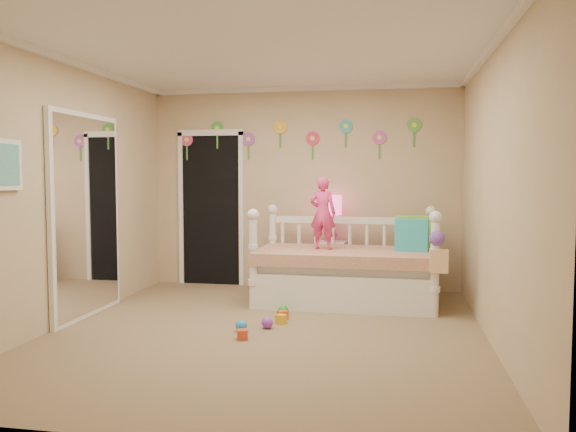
% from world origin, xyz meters
% --- Properties ---
extents(floor, '(4.00, 4.50, 0.01)m').
position_xyz_m(floor, '(0.00, 0.00, 0.00)').
color(floor, '#7F684C').
rests_on(floor, ground).
extents(ceiling, '(4.00, 4.50, 0.01)m').
position_xyz_m(ceiling, '(0.00, 0.00, 2.60)').
color(ceiling, white).
rests_on(ceiling, floor).
extents(back_wall, '(4.00, 0.01, 2.60)m').
position_xyz_m(back_wall, '(0.00, 2.25, 1.30)').
color(back_wall, tan).
rests_on(back_wall, floor).
extents(left_wall, '(0.01, 4.50, 2.60)m').
position_xyz_m(left_wall, '(-2.00, 0.00, 1.30)').
color(left_wall, tan).
rests_on(left_wall, floor).
extents(right_wall, '(0.01, 4.50, 2.60)m').
position_xyz_m(right_wall, '(2.00, 0.00, 1.30)').
color(right_wall, tan).
rests_on(right_wall, floor).
extents(crown_molding, '(4.00, 4.50, 0.06)m').
position_xyz_m(crown_molding, '(0.00, 0.00, 2.57)').
color(crown_molding, white).
rests_on(crown_molding, ceiling).
extents(daybed, '(2.06, 1.13, 1.11)m').
position_xyz_m(daybed, '(0.62, 1.39, 0.55)').
color(daybed, white).
rests_on(daybed, floor).
extents(pillow_turquoise, '(0.37, 0.17, 0.36)m').
position_xyz_m(pillow_turquoise, '(1.36, 1.38, 0.80)').
color(pillow_turquoise, '#26A5C1').
rests_on(pillow_turquoise, daybed).
extents(pillow_lime, '(0.41, 0.17, 0.38)m').
position_xyz_m(pillow_lime, '(1.39, 1.65, 0.81)').
color(pillow_lime, '#7AE144').
rests_on(pillow_lime, daybed).
extents(child, '(0.33, 0.24, 0.83)m').
position_xyz_m(child, '(0.36, 1.37, 1.03)').
color(child, '#F43780').
rests_on(child, daybed).
extents(nightstand, '(0.40, 0.31, 0.63)m').
position_xyz_m(nightstand, '(0.38, 2.07, 0.32)').
color(nightstand, white).
rests_on(nightstand, floor).
extents(table_lamp, '(0.27, 0.27, 0.58)m').
position_xyz_m(table_lamp, '(0.38, 2.07, 1.02)').
color(table_lamp, '#E61E7F').
rests_on(table_lamp, nightstand).
extents(closet_doorway, '(0.90, 0.04, 2.07)m').
position_xyz_m(closet_doorway, '(-1.25, 2.23, 1.03)').
color(closet_doorway, black).
rests_on(closet_doorway, back_wall).
extents(flower_decals, '(3.40, 0.02, 0.50)m').
position_xyz_m(flower_decals, '(-0.09, 2.24, 1.94)').
color(flower_decals, '#B2668C').
rests_on(flower_decals, back_wall).
extents(mirror_closet, '(0.07, 1.30, 2.10)m').
position_xyz_m(mirror_closet, '(-1.96, 0.30, 1.05)').
color(mirror_closet, white).
rests_on(mirror_closet, left_wall).
extents(wall_picture, '(0.05, 0.34, 0.42)m').
position_xyz_m(wall_picture, '(-1.97, -0.90, 1.55)').
color(wall_picture, white).
rests_on(wall_picture, left_wall).
extents(hanging_bag, '(0.20, 0.16, 0.36)m').
position_xyz_m(hanging_bag, '(1.60, 0.84, 0.67)').
color(hanging_bag, beige).
rests_on(hanging_bag, daybed).
extents(toy_scatter, '(1.19, 1.49, 0.11)m').
position_xyz_m(toy_scatter, '(-0.28, 0.35, 0.06)').
color(toy_scatter, '#996666').
rests_on(toy_scatter, floor).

